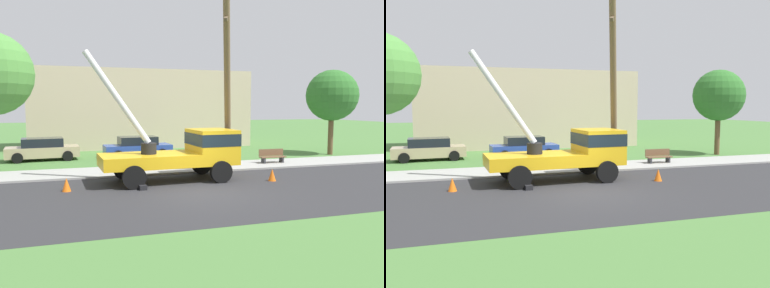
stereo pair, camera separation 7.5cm
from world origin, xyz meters
The scene contains 12 objects.
ground_plane centered at (0.00, 12.00, 0.00)m, with size 120.00×120.00×0.00m, color #477538.
road_asphalt centered at (0.00, 0.00, 0.00)m, with size 80.00×8.70×0.01m, color #2B2B2D.
sidewalk_strip centered at (0.00, 5.83, 0.05)m, with size 80.00×2.95×0.10m, color #9E9E99.
utility_truck centered at (0.12, 2.80, 1.41)m, with size 6.87×3.21×5.98m.
leaning_utility_pole centered at (2.53, 3.65, 4.44)m, with size 1.74×3.22×8.66m.
traffic_cone_ahead centered at (3.85, 1.34, 0.28)m, with size 0.36×0.36×0.56m, color orange.
traffic_cone_behind centered at (-5.22, 1.88, 0.28)m, with size 0.36×0.36×0.56m, color orange.
parked_sedan_tan centered at (-6.73, 11.81, 0.71)m, with size 4.53×2.25×1.42m.
parked_sedan_blue centered at (-0.74, 11.25, 0.71)m, with size 4.49×2.17×1.42m.
park_bench centered at (6.38, 5.89, 0.46)m, with size 1.60×0.45×0.90m.
roadside_tree_near centered at (12.66, 8.79, 4.17)m, with size 3.58×3.58×5.99m.
lowrise_building_backdrop centered at (0.92, 19.04, 3.20)m, with size 18.00×6.00×6.40m, color #C6B293.
Camera 2 is at (-4.91, -14.34, 3.46)m, focal length 36.08 mm.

